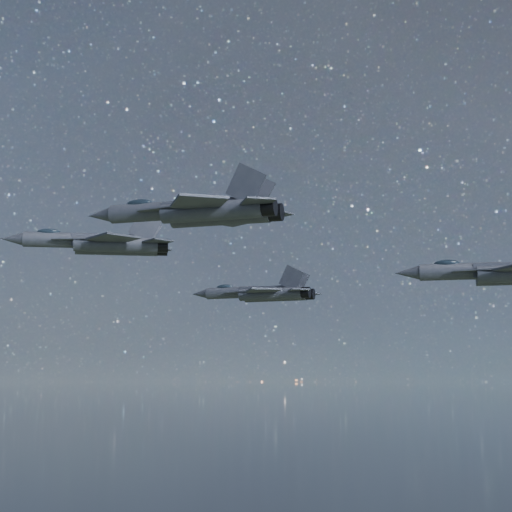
# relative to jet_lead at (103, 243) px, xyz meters

# --- Properties ---
(jet_lead) EXTENTS (18.27, 11.95, 4.72)m
(jet_lead) POSITION_rel_jet_lead_xyz_m (0.00, 0.00, 0.00)
(jet_lead) COLOR #31343E
(jet_left) EXTENTS (17.46, 12.35, 4.43)m
(jet_left) POSITION_rel_jet_lead_xyz_m (11.73, 22.10, -3.43)
(jet_left) COLOR #31343E
(jet_right) EXTENTS (17.75, 12.69, 4.54)m
(jet_right) POSITION_rel_jet_lead_xyz_m (17.30, -15.92, -0.90)
(jet_right) COLOR #31343E
(jet_slot) EXTENTS (18.71, 13.19, 4.73)m
(jet_slot) POSITION_rel_jet_lead_xyz_m (41.82, 3.39, -4.42)
(jet_slot) COLOR #31343E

